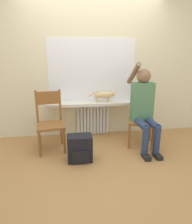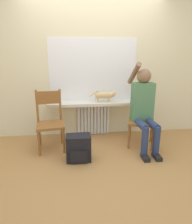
% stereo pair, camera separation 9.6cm
% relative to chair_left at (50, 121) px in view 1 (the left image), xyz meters
% --- Properties ---
extents(ground_plane, '(12.00, 12.00, 0.00)m').
position_rel_chair_left_xyz_m(ground_plane, '(0.75, -0.60, -0.47)').
color(ground_plane, '#B27F47').
extents(wall_with_window, '(7.00, 0.06, 2.70)m').
position_rel_chair_left_xyz_m(wall_with_window, '(0.75, 0.63, 0.88)').
color(wall_with_window, beige).
rests_on(wall_with_window, ground_plane).
extents(radiator, '(0.63, 0.08, 0.62)m').
position_rel_chair_left_xyz_m(radiator, '(0.75, 0.55, -0.16)').
color(radiator, silver).
rests_on(radiator, ground_plane).
extents(windowsill, '(1.67, 0.33, 0.05)m').
position_rel_chair_left_xyz_m(windowsill, '(0.75, 0.43, 0.17)').
color(windowsill, silver).
rests_on(windowsill, radiator).
extents(window_glass, '(1.60, 0.01, 1.13)m').
position_rel_chair_left_xyz_m(window_glass, '(0.75, 0.59, 0.76)').
color(window_glass, white).
rests_on(window_glass, windowsill).
extents(chair_left, '(0.48, 0.48, 0.96)m').
position_rel_chair_left_xyz_m(chair_left, '(0.00, 0.00, 0.00)').
color(chair_left, brown).
rests_on(chair_left, ground_plane).
extents(chair_right, '(0.53, 0.53, 0.96)m').
position_rel_chair_left_xyz_m(chair_right, '(1.51, -0.00, 0.00)').
color(chair_right, brown).
rests_on(chair_right, ground_plane).
extents(person, '(0.36, 0.99, 1.38)m').
position_rel_chair_left_xyz_m(person, '(1.50, -0.11, 0.24)').
color(person, navy).
rests_on(person, ground_plane).
extents(cat, '(0.51, 0.11, 0.22)m').
position_rel_chair_left_xyz_m(cat, '(0.96, 0.42, 0.32)').
color(cat, '#DBB77A').
rests_on(cat, windowsill).
extents(backpack, '(0.35, 0.27, 0.38)m').
position_rel_chair_left_xyz_m(backpack, '(0.44, -0.44, -0.29)').
color(backpack, black).
rests_on(backpack, ground_plane).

